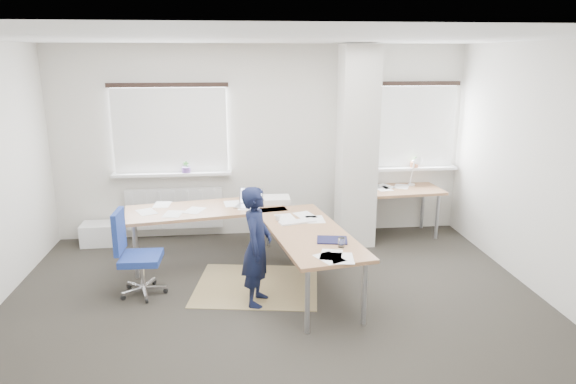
{
  "coord_description": "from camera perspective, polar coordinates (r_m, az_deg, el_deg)",
  "views": [
    {
      "loc": [
        -0.4,
        -4.97,
        2.65
      ],
      "look_at": [
        0.22,
        0.9,
        1.07
      ],
      "focal_mm": 32.0,
      "sensor_mm": 36.0,
      "label": 1
    }
  ],
  "objects": [
    {
      "name": "ground",
      "position": [
        5.64,
        -1.3,
        -12.98
      ],
      "size": [
        6.0,
        6.0,
        0.0
      ],
      "primitive_type": "plane",
      "color": "black",
      "rests_on": "ground"
    },
    {
      "name": "room_shell",
      "position": [
        5.53,
        0.08,
        5.63
      ],
      "size": [
        6.04,
        5.04,
        2.82
      ],
      "color": "silver",
      "rests_on": "ground"
    },
    {
      "name": "floor_mat",
      "position": [
        6.18,
        -3.49,
        -10.34
      ],
      "size": [
        1.59,
        1.41,
        0.01
      ],
      "primitive_type": "cube",
      "rotation": [
        0.0,
        0.0,
        -0.16
      ],
      "color": "olive",
      "rests_on": "ground"
    },
    {
      "name": "white_crate",
      "position": [
        7.88,
        -20.08,
        -4.37
      ],
      "size": [
        0.52,
        0.37,
        0.31
      ],
      "primitive_type": "cube",
      "rotation": [
        0.0,
        0.0,
        0.02
      ],
      "color": "white",
      "rests_on": "ground"
    },
    {
      "name": "desk_main",
      "position": [
        6.25,
        -3.45,
        -3.24
      ],
      "size": [
        2.82,
        2.63,
        0.96
      ],
      "rotation": [
        0.0,
        0.0,
        0.17
      ],
      "color": "brown",
      "rests_on": "ground"
    },
    {
      "name": "desk_side",
      "position": [
        7.75,
        11.63,
        0.04
      ],
      "size": [
        1.45,
        0.8,
        1.22
      ],
      "rotation": [
        0.0,
        0.0,
        0.07
      ],
      "color": "brown",
      "rests_on": "ground"
    },
    {
      "name": "task_chair",
      "position": [
        6.1,
        -16.25,
        -8.48
      ],
      "size": [
        0.54,
        0.54,
        1.0
      ],
      "rotation": [
        0.0,
        0.0,
        -0.03
      ],
      "color": "navy",
      "rests_on": "ground"
    },
    {
      "name": "person",
      "position": [
        5.54,
        -3.48,
        -6.05
      ],
      "size": [
        0.43,
        0.55,
        1.32
      ],
      "primitive_type": "imported",
      "rotation": [
        0.0,
        0.0,
        1.3
      ],
      "color": "black",
      "rests_on": "ground"
    }
  ]
}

